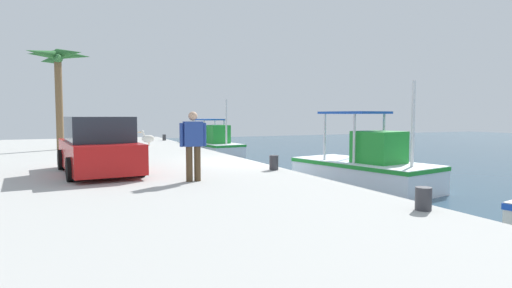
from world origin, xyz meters
The scene contains 10 objects.
quay_pier centered at (0.00, -5.00, 0.40)m, with size 36.00×10.00×0.80m, color #B2B2AD.
fishing_boat_nearest centered at (-10.31, 1.89, 0.61)m, with size 4.92×2.54×3.30m.
fishing_boat_second centered at (2.37, 3.01, 0.66)m, with size 5.19×3.10×3.42m.
pelican centered at (-8.92, -2.17, 1.20)m, with size 0.41×0.96×0.82m.
fisherman_standing centered at (3.59, -3.18, 1.75)m, with size 0.26×0.66×1.70m.
parked_car centered at (1.13, -5.19, 1.52)m, with size 4.24×2.17×1.57m.
mooring_bollard_nearest centered at (-13.14, -0.45, 0.99)m, with size 0.22×0.22×0.38m, color #333338.
mooring_bollard_second centered at (2.51, -0.45, 1.02)m, with size 0.26×0.26×0.43m, color #333338.
mooring_bollard_third centered at (8.21, -0.45, 1.00)m, with size 0.27×0.27×0.39m, color #333338.
palm_tree centered at (-8.05, -6.35, 4.74)m, with size 2.89×2.84×4.67m.
Camera 1 is at (13.47, -5.90, 2.42)m, focal length 29.37 mm.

